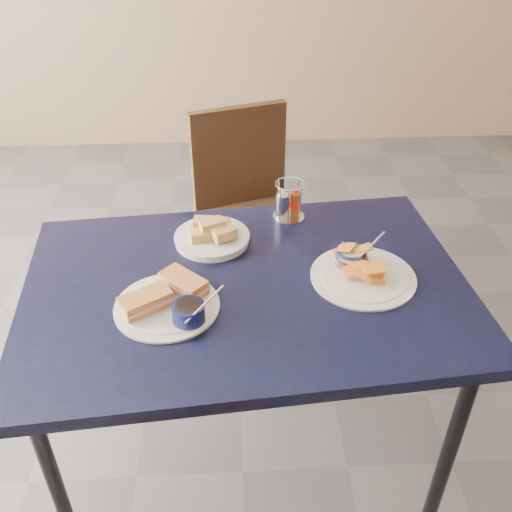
{
  "coord_description": "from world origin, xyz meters",
  "views": [
    {
      "loc": [
        -0.02,
        -1.51,
        1.8
      ],
      "look_at": [
        0.06,
        -0.15,
        0.82
      ],
      "focal_mm": 40.0,
      "sensor_mm": 36.0,
      "label": 1
    }
  ],
  "objects_px": {
    "dining_table": "(247,299)",
    "bread_basket": "(212,235)",
    "condiment_caddy": "(288,203)",
    "chair_far": "(252,198)",
    "sandwich_plate": "(170,301)",
    "plantain_plate": "(359,270)"
  },
  "relations": [
    {
      "from": "dining_table",
      "to": "plantain_plate",
      "type": "relative_size",
      "value": 4.37
    },
    {
      "from": "dining_table",
      "to": "bread_basket",
      "type": "height_order",
      "value": "bread_basket"
    },
    {
      "from": "dining_table",
      "to": "condiment_caddy",
      "type": "relative_size",
      "value": 10.14
    },
    {
      "from": "plantain_plate",
      "to": "condiment_caddy",
      "type": "relative_size",
      "value": 2.32
    },
    {
      "from": "chair_far",
      "to": "dining_table",
      "type": "bearing_deg",
      "value": -93.7
    },
    {
      "from": "sandwich_plate",
      "to": "bread_basket",
      "type": "xyz_separation_m",
      "value": [
        0.11,
        0.32,
        0.0
      ]
    },
    {
      "from": "chair_far",
      "to": "condiment_caddy",
      "type": "height_order",
      "value": "chair_far"
    },
    {
      "from": "bread_basket",
      "to": "condiment_caddy",
      "type": "height_order",
      "value": "condiment_caddy"
    },
    {
      "from": "bread_basket",
      "to": "dining_table",
      "type": "bearing_deg",
      "value": -65.6
    },
    {
      "from": "dining_table",
      "to": "plantain_plate",
      "type": "distance_m",
      "value": 0.35
    },
    {
      "from": "dining_table",
      "to": "chair_far",
      "type": "bearing_deg",
      "value": 86.3
    },
    {
      "from": "sandwich_plate",
      "to": "plantain_plate",
      "type": "xyz_separation_m",
      "value": [
        0.56,
        0.12,
        -0.01
      ]
    },
    {
      "from": "dining_table",
      "to": "sandwich_plate",
      "type": "distance_m",
      "value": 0.25
    },
    {
      "from": "sandwich_plate",
      "to": "condiment_caddy",
      "type": "distance_m",
      "value": 0.6
    },
    {
      "from": "dining_table",
      "to": "condiment_caddy",
      "type": "height_order",
      "value": "condiment_caddy"
    },
    {
      "from": "dining_table",
      "to": "condiment_caddy",
      "type": "distance_m",
      "value": 0.41
    },
    {
      "from": "chair_far",
      "to": "sandwich_plate",
      "type": "bearing_deg",
      "value": -105.43
    },
    {
      "from": "sandwich_plate",
      "to": "bread_basket",
      "type": "bearing_deg",
      "value": 70.7
    },
    {
      "from": "plantain_plate",
      "to": "bread_basket",
      "type": "distance_m",
      "value": 0.49
    },
    {
      "from": "dining_table",
      "to": "bread_basket",
      "type": "relative_size",
      "value": 5.72
    },
    {
      "from": "dining_table",
      "to": "bread_basket",
      "type": "distance_m",
      "value": 0.26
    },
    {
      "from": "chair_far",
      "to": "bread_basket",
      "type": "distance_m",
      "value": 0.74
    }
  ]
}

